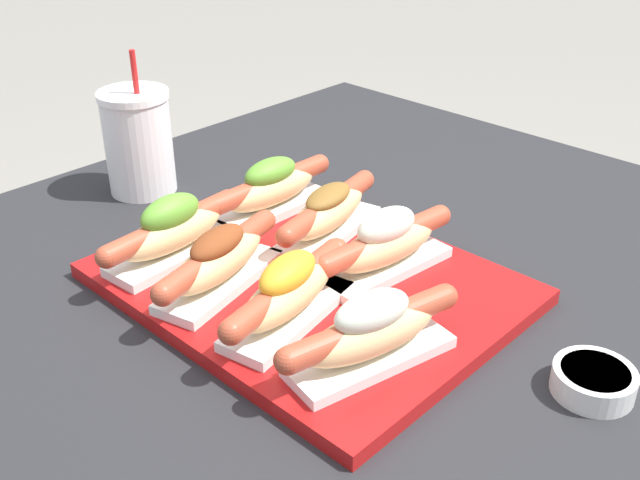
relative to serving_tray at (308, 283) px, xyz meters
The scene contains 10 objects.
serving_tray is the anchor object (origin of this frame).
hot_dog_0 0.17m from the serving_tray, 152.05° to the right, with size 0.07×0.21×0.08m.
hot_dog_1 0.11m from the serving_tray, 125.10° to the right, with size 0.10×0.21×0.07m.
hot_dog_2 0.10m from the serving_tray, 58.70° to the right, with size 0.09×0.21×0.08m.
hot_dog_3 0.17m from the serving_tray, 24.47° to the right, with size 0.10×0.21×0.08m.
hot_dog_4 0.18m from the serving_tray, 150.94° to the left, with size 0.06×0.21×0.08m.
hot_dog_5 0.11m from the serving_tray, 120.16° to the left, with size 0.09×0.21×0.07m.
hot_dog_6 0.10m from the serving_tray, 52.28° to the left, with size 0.08×0.21×0.08m.
sauce_bowl 0.33m from the serving_tray, 10.43° to the left, with size 0.08×0.08×0.03m.
drink_cup 0.37m from the serving_tray, behind, with size 0.10×0.10×0.21m.
Camera 1 is at (0.49, -0.57, 1.19)m, focal length 42.00 mm.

